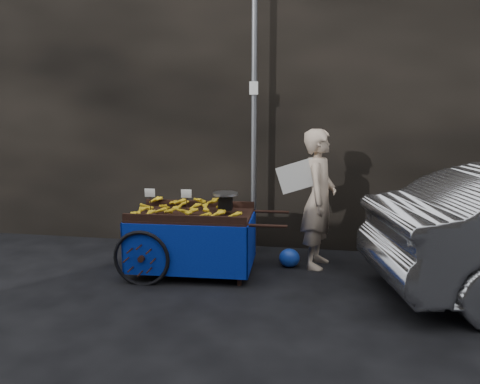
# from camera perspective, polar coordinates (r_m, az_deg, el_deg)

# --- Properties ---
(ground) EXTENTS (80.00, 80.00, 0.00)m
(ground) POSITION_cam_1_polar(r_m,az_deg,el_deg) (5.91, -3.15, -10.93)
(ground) COLOR black
(ground) RESTS_ON ground
(building_wall) EXTENTS (13.50, 2.00, 5.00)m
(building_wall) POSITION_cam_1_polar(r_m,az_deg,el_deg) (8.02, 3.79, 12.91)
(building_wall) COLOR black
(building_wall) RESTS_ON ground
(street_pole) EXTENTS (0.12, 0.10, 4.00)m
(street_pole) POSITION_cam_1_polar(r_m,az_deg,el_deg) (6.73, 1.73, 9.19)
(street_pole) COLOR slate
(street_pole) RESTS_ON ground
(banana_cart) EXTENTS (2.15, 1.10, 1.15)m
(banana_cart) POSITION_cam_1_polar(r_m,az_deg,el_deg) (6.08, -6.27, -3.38)
(banana_cart) COLOR black
(banana_cart) RESTS_ON ground
(vendor) EXTENTS (0.86, 0.74, 1.86)m
(vendor) POSITION_cam_1_polar(r_m,az_deg,el_deg) (6.33, 9.60, -0.83)
(vendor) COLOR tan
(vendor) RESTS_ON ground
(plastic_bag) EXTENTS (0.28, 0.23, 0.25)m
(plastic_bag) POSITION_cam_1_polar(r_m,az_deg,el_deg) (6.43, 6.04, -7.99)
(plastic_bag) COLOR #163AAA
(plastic_bag) RESTS_ON ground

